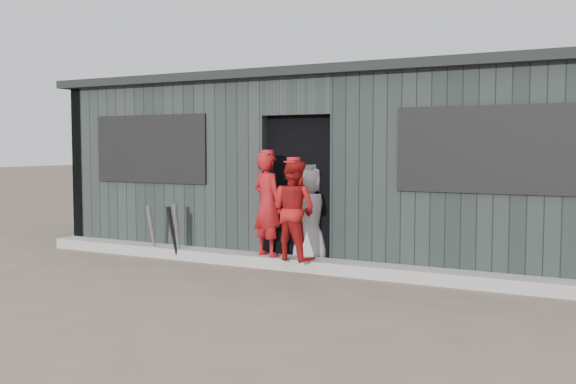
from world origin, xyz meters
The scene contains 9 objects.
ground centered at (0.00, 0.00, 0.00)m, with size 80.00×80.00×0.00m, color brown.
curb centered at (0.00, 1.82, 0.07)m, with size 8.00×0.36×0.15m, color #989793.
bat_left centered at (-2.11, 1.65, 0.38)m, with size 0.07×0.07×0.77m, color gray.
bat_mid centered at (-1.74, 1.74, 0.40)m, with size 0.07×0.07×0.80m, color slate.
bat_right centered at (-1.68, 1.58, 0.38)m, with size 0.07×0.07×0.77m, color black.
player_red_left centered at (-0.30, 1.79, 0.83)m, with size 0.50×0.33×1.37m, color maroon.
player_red_right centered at (0.15, 1.66, 0.79)m, with size 0.62×0.48×1.28m, color maroon.
player_grey_back centered at (0.15, 2.16, 0.66)m, with size 0.65×0.42×1.32m, color #A4A4A4.
dugout centered at (0.00, 3.50, 1.29)m, with size 8.30×3.30×2.62m.
Camera 1 is at (3.80, -5.50, 1.58)m, focal length 40.00 mm.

